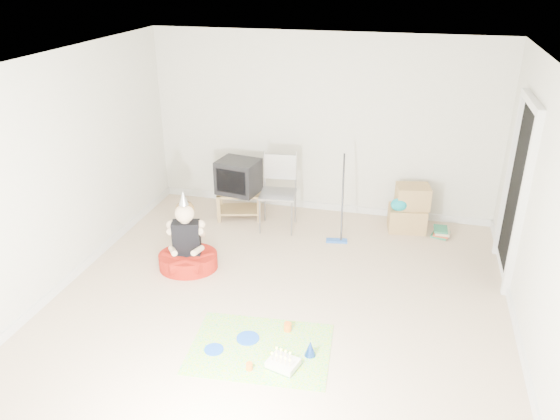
% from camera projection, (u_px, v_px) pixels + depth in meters
% --- Properties ---
extents(ground, '(5.00, 5.00, 0.00)m').
position_uv_depth(ground, '(280.00, 298.00, 6.13)').
color(ground, '#CCB192').
rests_on(ground, ground).
extents(doorway_recess, '(0.02, 0.90, 2.05)m').
position_uv_depth(doorway_recess, '(516.00, 195.00, 6.21)').
color(doorway_recess, black).
rests_on(doorway_recess, ground).
extents(tv_stand, '(0.72, 0.55, 0.40)m').
position_uv_depth(tv_stand, '(239.00, 202.00, 7.96)').
color(tv_stand, olive).
rests_on(tv_stand, ground).
extents(crt_tv, '(0.63, 0.55, 0.48)m').
position_uv_depth(crt_tv, '(239.00, 176.00, 7.80)').
color(crt_tv, black).
rests_on(crt_tv, tv_stand).
extents(folding_chair, '(0.52, 0.50, 1.07)m').
position_uv_depth(folding_chair, '(278.00, 194.00, 7.52)').
color(folding_chair, gray).
rests_on(folding_chair, ground).
extents(cardboard_boxes, '(0.57, 0.48, 0.65)m').
position_uv_depth(cardboard_boxes, '(409.00, 209.00, 7.57)').
color(cardboard_boxes, '#A68450').
rests_on(cardboard_boxes, ground).
extents(floor_mop, '(0.30, 0.38, 1.14)m').
position_uv_depth(floor_mop, '(337.00, 224.00, 7.24)').
color(floor_mop, blue).
rests_on(floor_mop, ground).
extents(book_pile, '(0.27, 0.32, 0.12)m').
position_uv_depth(book_pile, '(442.00, 232.00, 7.49)').
color(book_pile, '#256F4B').
rests_on(book_pile, ground).
extents(seated_woman, '(0.88, 0.88, 1.03)m').
position_uv_depth(seated_woman, '(188.00, 252.00, 6.64)').
color(seated_woman, '#B01C10').
rests_on(seated_woman, ground).
extents(party_mat, '(1.44, 1.09, 0.01)m').
position_uv_depth(party_mat, '(260.00, 348.00, 5.33)').
color(party_mat, '#DC2E93').
rests_on(party_mat, ground).
extents(birthday_cake, '(0.32, 0.28, 0.14)m').
position_uv_depth(birthday_cake, '(283.00, 364.00, 5.07)').
color(birthday_cake, silver).
rests_on(birthday_cake, party_mat).
extents(blue_plate_near, '(0.24, 0.24, 0.01)m').
position_uv_depth(blue_plate_near, '(248.00, 338.00, 5.46)').
color(blue_plate_near, blue).
rests_on(blue_plate_near, party_mat).
extents(blue_plate_far, '(0.21, 0.21, 0.01)m').
position_uv_depth(blue_plate_far, '(214.00, 349.00, 5.30)').
color(blue_plate_far, blue).
rests_on(blue_plate_far, party_mat).
extents(orange_cup_near, '(0.09, 0.09, 0.09)m').
position_uv_depth(orange_cup_near, '(288.00, 327.00, 5.57)').
color(orange_cup_near, orange).
rests_on(orange_cup_near, party_mat).
extents(orange_cup_far, '(0.06, 0.06, 0.07)m').
position_uv_depth(orange_cup_far, '(249.00, 366.00, 5.04)').
color(orange_cup_far, orange).
rests_on(orange_cup_far, party_mat).
extents(blue_party_hat, '(0.13, 0.13, 0.16)m').
position_uv_depth(blue_party_hat, '(310.00, 348.00, 5.20)').
color(blue_party_hat, '#163DA0').
rests_on(blue_party_hat, party_mat).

